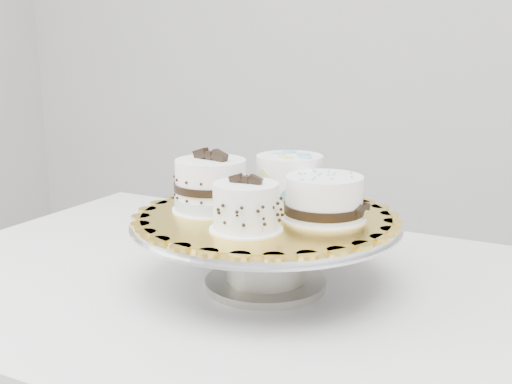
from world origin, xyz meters
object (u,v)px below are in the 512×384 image
at_px(table, 251,330).
at_px(cake_banded, 211,187).
at_px(cake_board, 266,216).
at_px(cake_ribbon, 325,199).
at_px(cake_swirl, 246,208).
at_px(cake_dots, 289,179).
at_px(cake_stand, 266,240).

xyz_separation_m(table, cake_banded, (-0.06, -0.02, 0.24)).
distance_m(table, cake_board, 0.20).
relative_size(cake_board, cake_banded, 2.82).
xyz_separation_m(table, cake_board, (0.03, -0.01, 0.20)).
xyz_separation_m(cake_banded, cake_ribbon, (0.18, 0.02, -0.01)).
bearing_deg(cake_board, cake_ribbon, 6.22).
height_order(cake_swirl, cake_dots, cake_swirl).
distance_m(cake_swirl, cake_ribbon, 0.13).
bearing_deg(cake_stand, cake_dots, 84.82).
xyz_separation_m(cake_board, cake_swirl, (0.01, -0.09, 0.03)).
bearing_deg(cake_stand, cake_ribbon, 6.22).
distance_m(cake_stand, cake_swirl, 0.11).
bearing_deg(cake_board, cake_stand, 180.00).
height_order(cake_stand, cake_board, cake_board).
height_order(cake_banded, cake_dots, cake_banded).
bearing_deg(cake_stand, cake_swirl, -85.68).
relative_size(table, cake_stand, 2.97).
bearing_deg(cake_swirl, cake_board, 93.89).
xyz_separation_m(cake_board, cake_dots, (0.01, 0.08, 0.04)).
distance_m(cake_swirl, cake_dots, 0.17).
xyz_separation_m(cake_stand, cake_ribbon, (0.09, 0.01, 0.07)).
height_order(cake_dots, cake_ribbon, cake_dots).
height_order(table, cake_stand, cake_stand).
bearing_deg(cake_swirl, cake_stand, 93.89).
height_order(cake_stand, cake_ribbon, cake_ribbon).
distance_m(table, cake_stand, 0.16).
distance_m(cake_board, cake_swirl, 0.09).
bearing_deg(cake_dots, cake_banded, -122.03).
distance_m(cake_banded, cake_ribbon, 0.18).
xyz_separation_m(cake_stand, cake_banded, (-0.09, -0.01, 0.08)).
bearing_deg(cake_swirl, cake_banded, 140.23).
xyz_separation_m(table, cake_ribbon, (0.12, 0.00, 0.23)).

